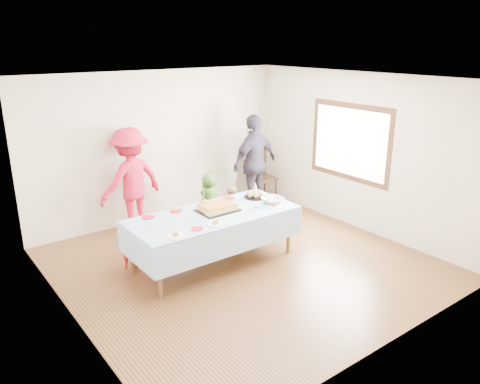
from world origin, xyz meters
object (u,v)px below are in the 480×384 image
(party_table, at_px, (213,217))
(dining_chair, at_px, (260,172))
(birthday_cake, at_px, (217,208))
(adult_left, at_px, (131,180))

(party_table, relative_size, dining_chair, 2.32)
(party_table, distance_m, birthday_cake, 0.17)
(birthday_cake, xyz_separation_m, dining_chair, (2.24, 1.75, -0.23))
(dining_chair, bearing_deg, birthday_cake, -138.33)
(birthday_cake, bearing_deg, dining_chair, 37.88)
(birthday_cake, relative_size, dining_chair, 0.54)
(birthday_cake, distance_m, dining_chair, 2.85)
(dining_chair, bearing_deg, party_table, -138.80)
(birthday_cake, xyz_separation_m, adult_left, (-0.53, 1.83, 0.08))
(party_table, relative_size, adult_left, 1.38)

